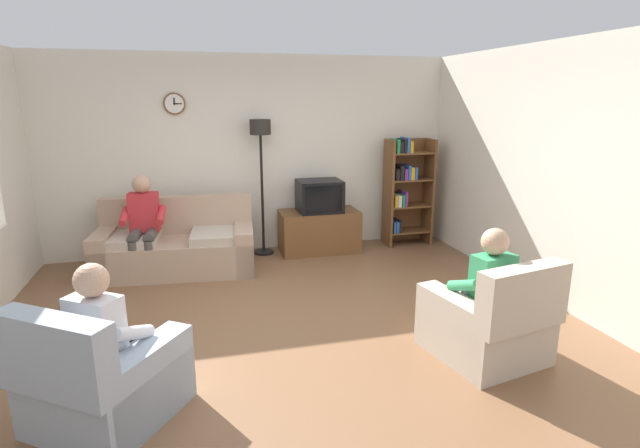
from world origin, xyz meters
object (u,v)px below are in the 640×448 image
at_px(couch, 177,247).
at_px(tv, 319,196).
at_px(armchair_near_window, 103,382).
at_px(person_in_left_armchair, 108,333).
at_px(armchair_near_bookshelf, 488,324).
at_px(person_on_couch, 143,221).
at_px(tv_stand, 319,231).
at_px(bookshelf, 405,187).
at_px(person_in_right_armchair, 483,285).
at_px(floor_lamp, 261,150).

distance_m(couch, tv, 2.02).
relative_size(armchair_near_window, person_in_left_armchair, 1.05).
bearing_deg(person_in_left_armchair, armchair_near_bookshelf, 0.78).
relative_size(armchair_near_window, person_on_couch, 0.95).
bearing_deg(armchair_near_bookshelf, armchair_near_window, -177.83).
bearing_deg(armchair_near_window, tv, 54.57).
distance_m(tv_stand, person_on_couch, 2.37).
bearing_deg(bookshelf, armchair_near_bookshelf, -101.89).
distance_m(tv, person_on_couch, 2.33).
height_order(person_on_couch, person_in_right_armchair, person_on_couch).
height_order(couch, person_in_right_armchair, person_in_right_armchair).
height_order(armchair_near_window, person_on_couch, person_on_couch).
height_order(tv, person_in_right_armchair, person_in_right_armchair).
bearing_deg(bookshelf, armchair_near_window, -137.24).
distance_m(tv, armchair_near_bookshelf, 3.29).
relative_size(tv, floor_lamp, 0.32).
height_order(bookshelf, floor_lamp, floor_lamp).
xyz_separation_m(armchair_near_window, person_in_right_armchair, (2.96, 0.20, 0.32)).
bearing_deg(couch, person_in_right_armchair, -47.46).
bearing_deg(tv_stand, bookshelf, 3.07).
height_order(couch, armchair_near_window, same).
bearing_deg(person_in_right_armchair, person_in_left_armchair, -177.49).
bearing_deg(person_in_right_armchair, floor_lamp, 113.42).
distance_m(tv_stand, armchair_near_window, 4.07).
height_order(armchair_near_window, person_in_right_armchair, person_in_right_armchair).
relative_size(couch, bookshelf, 1.25).
distance_m(armchair_near_window, armchair_near_bookshelf, 2.98).
bearing_deg(tv_stand, person_on_couch, -168.89).
bearing_deg(couch, floor_lamp, 20.80).
height_order(bookshelf, armchair_near_window, bookshelf).
height_order(tv_stand, armchair_near_window, armchair_near_window).
bearing_deg(person_in_left_armchair, couch, 82.98).
relative_size(tv_stand, armchair_near_window, 0.93).
relative_size(bookshelf, person_on_couch, 1.27).
distance_m(tv_stand, floor_lamp, 1.40).
xyz_separation_m(tv, person_in_right_armchair, (0.62, -3.10, -0.20)).
relative_size(couch, tv_stand, 1.79).
bearing_deg(armchair_near_window, tv_stand, 54.77).
bearing_deg(tv_stand, person_in_right_armchair, -78.84).
relative_size(tv, armchair_near_window, 0.51).
bearing_deg(bookshelf, floor_lamp, 179.24).
xyz_separation_m(person_on_couch, person_in_left_armchair, (-0.00, -2.80, -0.09)).
distance_m(tv_stand, person_in_left_armchair, 3.99).
distance_m(tv, bookshelf, 1.33).
distance_m(person_on_couch, person_in_left_armchair, 2.80).
relative_size(tv, bookshelf, 0.38).
xyz_separation_m(armchair_near_bookshelf, person_on_couch, (-2.93, 2.76, 0.41)).
bearing_deg(person_in_right_armchair, person_on_couch, 137.43).
bearing_deg(bookshelf, couch, -172.81).
xyz_separation_m(bookshelf, person_on_couch, (-3.62, -0.52, -0.15)).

